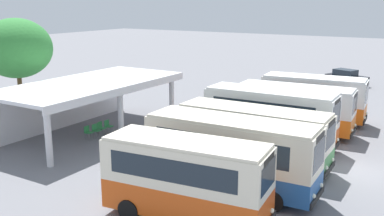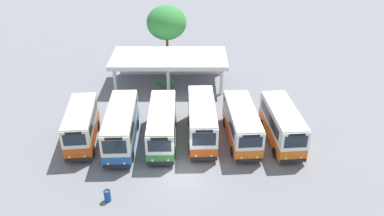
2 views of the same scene
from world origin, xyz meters
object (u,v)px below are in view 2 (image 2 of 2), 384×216
at_px(city_bus_middle_cream, 162,124).
at_px(city_bus_far_end_green, 282,124).
at_px(litter_bin_apron, 107,196).
at_px(waiting_chair_fourth_seat, 173,83).
at_px(city_bus_fourth_amber, 202,120).
at_px(city_bus_nearest_orange, 81,125).
at_px(waiting_chair_middle_seat, 168,83).
at_px(city_bus_second_in_row, 121,126).
at_px(waiting_chair_end_by_column, 158,83).
at_px(waiting_chair_second_from_end, 163,83).
at_px(city_bus_fifth_blue, 242,123).

height_order(city_bus_middle_cream, city_bus_far_end_green, city_bus_far_end_green).
xyz_separation_m(city_bus_far_end_green, litter_bin_apron, (-13.87, -7.50, -1.35)).
bearing_deg(city_bus_far_end_green, waiting_chair_fourth_seat, 133.04).
distance_m(city_bus_fourth_amber, litter_bin_apron, 10.71).
xyz_separation_m(city_bus_nearest_orange, waiting_chair_middle_seat, (6.90, 10.85, -1.30)).
distance_m(city_bus_fourth_amber, waiting_chair_middle_seat, 10.82).
distance_m(city_bus_second_in_row, city_bus_far_end_green, 13.91).
relative_size(city_bus_middle_cream, waiting_chair_end_by_column, 9.38).
bearing_deg(city_bus_fourth_amber, city_bus_nearest_orange, -176.12).
height_order(waiting_chair_second_from_end, waiting_chair_fourth_seat, same).
height_order(waiting_chair_end_by_column, waiting_chair_second_from_end, same).
bearing_deg(city_bus_nearest_orange, city_bus_fourth_amber, 3.88).
distance_m(waiting_chair_second_from_end, waiting_chair_middle_seat, 0.59).
bearing_deg(city_bus_far_end_green, litter_bin_apron, -151.59).
bearing_deg(litter_bin_apron, city_bus_fourth_amber, 49.32).
xyz_separation_m(city_bus_fourth_amber, waiting_chair_fourth_seat, (-2.94, 10.05, -1.35)).
bearing_deg(city_bus_fifth_blue, waiting_chair_end_by_column, 127.86).
xyz_separation_m(city_bus_second_in_row, waiting_chair_fourth_seat, (4.01, 10.96, -1.33)).
xyz_separation_m(city_bus_middle_cream, litter_bin_apron, (-3.45, -7.59, -1.26)).
distance_m(city_bus_second_in_row, litter_bin_apron, 7.28).
xyz_separation_m(city_bus_middle_cream, city_bus_fourth_amber, (3.48, 0.46, 0.16)).
relative_size(waiting_chair_end_by_column, waiting_chair_second_from_end, 1.00).
distance_m(city_bus_middle_cream, waiting_chair_second_from_end, 10.59).
relative_size(city_bus_fifth_blue, waiting_chair_second_from_end, 8.90).
height_order(city_bus_fourth_amber, city_bus_far_end_green, city_bus_fourth_amber).
distance_m(city_bus_middle_cream, litter_bin_apron, 8.43).
xyz_separation_m(city_bus_far_end_green, waiting_chair_fourth_seat, (-9.90, 10.60, -1.28)).
xyz_separation_m(city_bus_middle_cream, waiting_chair_second_from_end, (-0.62, 10.50, -1.19)).
relative_size(city_bus_second_in_row, litter_bin_apron, 8.88).
distance_m(city_bus_nearest_orange, city_bus_fifth_blue, 13.91).
height_order(city_bus_far_end_green, waiting_chair_second_from_end, city_bus_far_end_green).
height_order(city_bus_second_in_row, city_bus_fifth_blue, city_bus_second_in_row).
relative_size(city_bus_second_in_row, city_bus_middle_cream, 0.99).
relative_size(city_bus_far_end_green, waiting_chair_fourth_seat, 8.55).
height_order(city_bus_fourth_amber, waiting_chair_fourth_seat, city_bus_fourth_amber).
relative_size(city_bus_fourth_amber, waiting_chair_second_from_end, 9.06).
bearing_deg(city_bus_fourth_amber, city_bus_fifth_blue, -5.52).
relative_size(city_bus_second_in_row, waiting_chair_middle_seat, 9.29).
bearing_deg(city_bus_nearest_orange, waiting_chair_fourth_seat, 55.18).
relative_size(city_bus_fifth_blue, city_bus_far_end_green, 1.04).
xyz_separation_m(waiting_chair_end_by_column, waiting_chair_middle_seat, (1.15, -0.01, 0.00)).
distance_m(city_bus_middle_cream, waiting_chair_fourth_seat, 10.59).
bearing_deg(waiting_chair_fourth_seat, waiting_chair_middle_seat, 171.18).
bearing_deg(waiting_chair_end_by_column, city_bus_fourth_amber, -65.27).
height_order(city_bus_second_in_row, city_bus_fourth_amber, city_bus_fourth_amber).
relative_size(city_bus_middle_cream, city_bus_far_end_green, 1.10).
relative_size(city_bus_nearest_orange, waiting_chair_end_by_column, 7.85).
relative_size(city_bus_nearest_orange, city_bus_fourth_amber, 0.87).
xyz_separation_m(city_bus_nearest_orange, litter_bin_apron, (3.50, -7.35, -1.36)).
xyz_separation_m(waiting_chair_second_from_end, waiting_chair_middle_seat, (0.58, 0.10, 0.00)).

